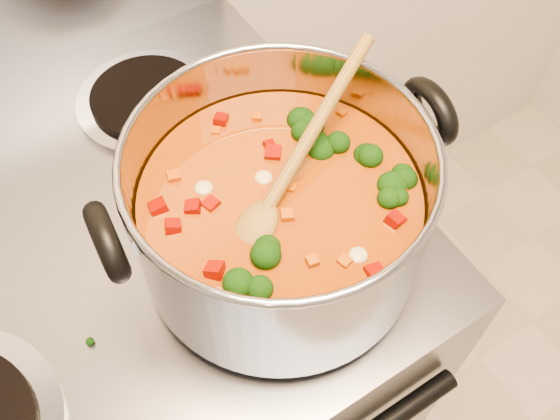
# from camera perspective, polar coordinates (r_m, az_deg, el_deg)

# --- Properties ---
(electric_range) EXTENTS (0.73, 0.66, 1.08)m
(electric_range) POSITION_cam_1_polar(r_m,az_deg,el_deg) (1.14, -12.75, -14.80)
(electric_range) COLOR gray
(electric_range) RESTS_ON ground
(stockpot) EXTENTS (0.35, 0.29, 0.17)m
(stockpot) POSITION_cam_1_polar(r_m,az_deg,el_deg) (0.61, -0.02, -0.05)
(stockpot) COLOR #9899A0
(stockpot) RESTS_ON electric_range
(wooden_spoon) EXTENTS (0.23, 0.13, 0.10)m
(wooden_spoon) POSITION_cam_1_polar(r_m,az_deg,el_deg) (0.58, 0.45, 2.94)
(wooden_spoon) COLOR olive
(wooden_spoon) RESTS_ON stockpot
(cooktop_crumbs) EXTENTS (0.23, 0.16, 0.01)m
(cooktop_crumbs) POSITION_cam_1_polar(r_m,az_deg,el_deg) (0.76, -11.36, 3.34)
(cooktop_crumbs) COLOR black
(cooktop_crumbs) RESTS_ON electric_range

